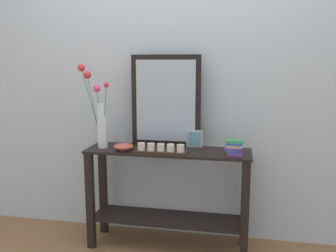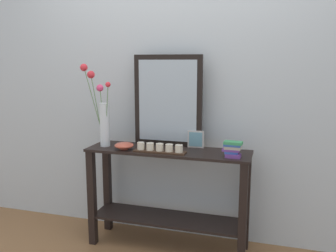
{
  "view_description": "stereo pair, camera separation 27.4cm",
  "coord_description": "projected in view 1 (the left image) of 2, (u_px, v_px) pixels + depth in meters",
  "views": [
    {
      "loc": [
        0.52,
        -2.65,
        1.45
      ],
      "look_at": [
        0.0,
        0.0,
        0.97
      ],
      "focal_mm": 38.85,
      "sensor_mm": 36.0,
      "label": 1
    },
    {
      "loc": [
        0.78,
        -2.58,
        1.45
      ],
      "look_at": [
        0.0,
        0.0,
        0.97
      ],
      "focal_mm": 38.85,
      "sensor_mm": 36.0,
      "label": 2
    }
  ],
  "objects": [
    {
      "name": "candle_tray",
      "position": [
        161.0,
        149.0,
        2.68
      ],
      "size": [
        0.39,
        0.09,
        0.07
      ],
      "color": "#382316",
      "rests_on": "console_table"
    },
    {
      "name": "decorative_bowl",
      "position": [
        124.0,
        146.0,
        2.74
      ],
      "size": [
        0.15,
        0.15,
        0.06
      ],
      "color": "#B24C38",
      "rests_on": "console_table"
    },
    {
      "name": "mirror_leaning",
      "position": [
        166.0,
        101.0,
        2.86
      ],
      "size": [
        0.55,
        0.03,
        0.72
      ],
      "color": "black",
      "rests_on": "console_table"
    },
    {
      "name": "tall_vase_left",
      "position": [
        100.0,
        115.0,
        2.8
      ],
      "size": [
        0.23,
        0.18,
        0.65
      ],
      "color": "silver",
      "rests_on": "console_table"
    },
    {
      "name": "wall_back",
      "position": [
        175.0,
        74.0,
        2.96
      ],
      "size": [
        6.4,
        0.08,
        2.7
      ],
      "primitive_type": "cube",
      "color": "#B2BCC1",
      "rests_on": "ground"
    },
    {
      "name": "ground_plane",
      "position": [
        168.0,
        246.0,
        2.91
      ],
      "size": [
        7.0,
        6.0,
        0.02
      ],
      "primitive_type": "cube",
      "color": "brown"
    },
    {
      "name": "picture_frame_small",
      "position": [
        195.0,
        139.0,
        2.85
      ],
      "size": [
        0.13,
        0.01,
        0.13
      ],
      "color": "#B7B2AD",
      "rests_on": "console_table"
    },
    {
      "name": "book_stack",
      "position": [
        234.0,
        147.0,
        2.59
      ],
      "size": [
        0.14,
        0.1,
        0.11
      ],
      "color": "#663884",
      "rests_on": "console_table"
    },
    {
      "name": "console_table",
      "position": [
        168.0,
        188.0,
        2.82
      ],
      "size": [
        1.25,
        0.35,
        0.79
      ],
      "color": "black",
      "rests_on": "ground"
    }
  ]
}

